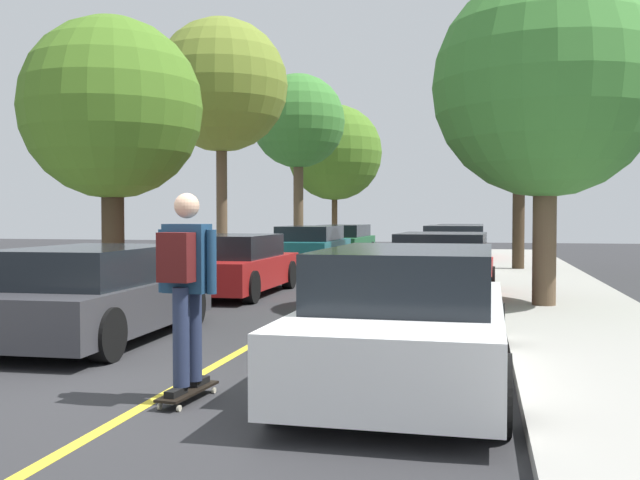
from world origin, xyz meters
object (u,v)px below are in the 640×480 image
(parked_car_right_near, at_px, (443,269))
(street_tree_right_nearest, at_px, (546,86))
(skateboard, at_px, (188,392))
(street_tree_left_farthest, at_px, (335,153))
(parked_car_right_farthest, at_px, (461,243))
(fire_hydrant, at_px, (127,279))
(street_tree_left_far, at_px, (298,122))
(parked_car_left_nearest, at_px, (93,294))
(parked_car_right_nearest, at_px, (409,317))
(street_tree_left_near, at_px, (221,86))
(street_tree_right_near, at_px, (520,76))
(skateboarder, at_px, (185,278))
(parked_car_right_far, at_px, (455,251))
(parked_car_left_farthest, at_px, (343,242))
(parked_car_left_near, at_px, (235,265))
(parked_car_left_far, at_px, (311,248))
(street_tree_left_nearest, at_px, (112,110))

(parked_car_right_near, bearing_deg, street_tree_right_nearest, -29.39)
(skateboard, bearing_deg, street_tree_left_farthest, 98.65)
(parked_car_right_farthest, relative_size, fire_hydrant, 6.21)
(street_tree_left_far, bearing_deg, parked_car_left_nearest, -84.46)
(street_tree_left_farthest, distance_m, fire_hydrant, 22.24)
(parked_car_right_nearest, xyz_separation_m, street_tree_left_near, (-6.23, 11.48, 4.56))
(street_tree_right_near, xyz_separation_m, skateboarder, (-3.70, -15.85, -4.63))
(parked_car_right_far, relative_size, street_tree_right_near, 0.60)
(parked_car_left_farthest, relative_size, street_tree_left_farthest, 0.62)
(parked_car_right_farthest, xyz_separation_m, street_tree_right_near, (1.79, -5.37, 5.09))
(parked_car_right_near, xyz_separation_m, street_tree_left_far, (-6.22, 13.26, 4.67))
(street_tree_left_near, height_order, street_tree_right_near, street_tree_right_near)
(street_tree_left_farthest, bearing_deg, parked_car_right_nearest, -77.12)
(parked_car_right_far, height_order, street_tree_right_nearest, street_tree_right_nearest)
(parked_car_left_near, bearing_deg, street_tree_left_farthest, 95.16)
(parked_car_right_nearest, bearing_deg, parked_car_left_nearest, 160.58)
(parked_car_left_far, bearing_deg, street_tree_left_far, 107.88)
(parked_car_right_farthest, relative_size, street_tree_left_far, 0.62)
(parked_car_right_nearest, bearing_deg, parked_car_right_far, 90.00)
(street_tree_left_far, bearing_deg, fire_hydrant, -88.86)
(skateboarder, bearing_deg, skateboard, 84.64)
(parked_car_right_farthest, height_order, skateboard, parked_car_right_farthest)
(street_tree_left_nearest, height_order, fire_hydrant, street_tree_left_nearest)
(parked_car_left_nearest, height_order, parked_car_right_farthest, parked_car_right_farthest)
(parked_car_right_nearest, height_order, fire_hydrant, parked_car_right_nearest)
(parked_car_right_farthest, relative_size, street_tree_right_near, 0.55)
(parked_car_left_nearest, distance_m, parked_car_right_farthest, 18.96)
(street_tree_right_near, distance_m, fire_hydrant, 13.13)
(parked_car_right_nearest, height_order, street_tree_right_nearest, street_tree_right_nearest)
(parked_car_right_nearest, distance_m, street_tree_right_nearest, 6.89)
(skateboard, bearing_deg, skateboarder, -95.36)
(parked_car_right_near, bearing_deg, street_tree_left_near, 143.01)
(parked_car_right_farthest, height_order, fire_hydrant, parked_car_right_farthest)
(parked_car_left_far, distance_m, parked_car_right_nearest, 15.16)
(parked_car_left_nearest, bearing_deg, street_tree_left_farthest, 93.99)
(street_tree_left_nearest, relative_size, street_tree_right_nearest, 0.93)
(parked_car_left_near, xyz_separation_m, skateboard, (2.53, -8.58, -0.54))
(skateboard, height_order, skateboarder, skateboarder)
(parked_car_left_nearest, relative_size, parked_car_right_near, 1.00)
(street_tree_left_farthest, bearing_deg, parked_car_right_farthest, -49.31)
(parked_car_left_near, relative_size, street_tree_left_far, 0.62)
(parked_car_left_nearest, bearing_deg, parked_car_left_farthest, 90.00)
(street_tree_left_nearest, xyz_separation_m, street_tree_right_near, (8.02, 9.18, 2.03))
(street_tree_left_far, bearing_deg, street_tree_right_near, -34.12)
(street_tree_left_farthest, xyz_separation_m, skateboarder, (4.32, -28.46, -3.60))
(parked_car_left_near, height_order, parked_car_right_nearest, parked_car_right_nearest)
(parked_car_left_near, relative_size, fire_hydrant, 6.26)
(fire_hydrant, distance_m, skateboard, 7.75)
(parked_car_right_far, bearing_deg, street_tree_right_near, 33.27)
(parked_car_right_nearest, height_order, skateboard, parked_car_right_nearest)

